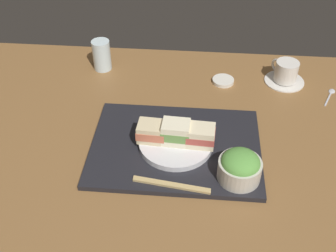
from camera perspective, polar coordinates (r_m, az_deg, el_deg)
name	(u,v)px	position (r cm, az deg, el deg)	size (l,w,h in cm)	color
ground_plane	(176,148)	(115.54, 1.10, -3.04)	(140.00, 100.00, 3.00)	brown
serving_tray	(175,147)	(112.59, 0.99, -2.90)	(45.43, 33.32, 1.48)	black
sandwich_plate	(176,143)	(111.47, 1.07, -2.35)	(19.79, 19.79, 1.61)	silver
sandwich_near	(152,131)	(110.00, -2.27, -0.75)	(7.82, 6.27, 5.03)	beige
sandwich_middle	(176,132)	(108.87, 1.10, -0.87)	(7.82, 6.16, 6.10)	#EFE5C1
sandwich_far	(201,136)	(108.72, 4.50, -1.33)	(7.66, 6.12, 5.41)	beige
salad_bowl	(240,167)	(102.56, 9.81, -5.51)	(10.65, 10.65, 7.92)	beige
chopsticks_pair	(172,185)	(101.78, 0.52, -8.06)	(19.22, 4.05, 0.70)	tan
coffee_cup	(286,73)	(141.56, 15.78, 6.98)	(12.90, 12.90, 7.37)	silver
drinking_glass	(102,55)	(143.81, -9.06, 9.56)	(6.05, 6.05, 10.35)	silver
small_sauce_dish	(223,81)	(138.61, 7.55, 6.16)	(7.04, 7.04, 1.15)	silver
teaspoon	(331,93)	(142.08, 21.40, 4.25)	(5.48, 9.90, 0.80)	silver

